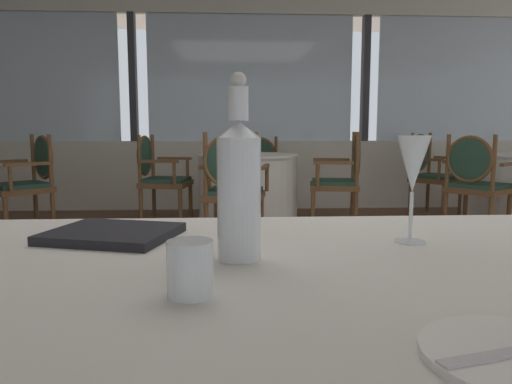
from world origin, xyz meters
TOP-DOWN VIEW (x-y plane):
  - ground_plane at (0.00, 0.00)m, footprint 12.84×12.84m
  - window_wall_far at (-0.00, 3.71)m, footprint 9.16×0.14m
  - water_bottle at (-0.24, -1.44)m, footprint 0.08×0.08m
  - wine_glass at (0.12, -1.33)m, footprint 0.07×0.07m
  - water_tumbler at (-0.32, -1.64)m, footprint 0.07×0.07m
  - menu_book at (-0.52, -1.26)m, footprint 0.31×0.28m
  - dining_chair_0_1 at (-2.08, 2.14)m, footprint 0.66×0.66m
  - dining_chair_1_0 at (2.04, 3.12)m, footprint 0.66×0.65m
  - dining_chair_1_1 at (1.90, 1.80)m, footprint 0.65×0.66m
  - background_table_2 at (-0.08, 2.45)m, footprint 1.01×1.01m
  - dining_chair_2_0 at (0.84, 2.29)m, footprint 0.53×0.59m
  - dining_chair_2_1 at (0.08, 3.36)m, footprint 0.59×0.53m
  - dining_chair_2_2 at (-0.99, 2.61)m, footprint 0.53×0.59m
  - dining_chair_2_3 at (-0.23, 1.53)m, footprint 0.59×0.53m

SIDE VIEW (x-z plane):
  - ground_plane at x=0.00m, z-range 0.00..0.00m
  - background_table_2 at x=-0.08m, z-range 0.00..0.75m
  - dining_chair_2_1 at x=0.08m, z-range 0.09..1.00m
  - dining_chair_1_0 at x=2.04m, z-range 0.07..1.02m
  - dining_chair_2_2 at x=-0.99m, z-range 0.08..1.02m
  - dining_chair_1_1 at x=1.90m, z-range 0.09..1.04m
  - dining_chair_0_1 at x=-2.08m, z-range 0.09..1.03m
  - dining_chair_2_0 at x=0.84m, z-range 0.08..1.05m
  - dining_chair_2_3 at x=-0.23m, z-range 0.08..1.05m
  - menu_book at x=-0.52m, z-range 0.75..0.77m
  - water_tumbler at x=-0.32m, z-range 0.75..0.83m
  - water_bottle at x=-0.24m, z-range 0.71..1.05m
  - wine_glass at x=0.12m, z-range 0.79..1.02m
  - window_wall_far at x=0.00m, z-range -0.26..2.37m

